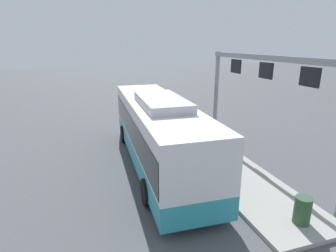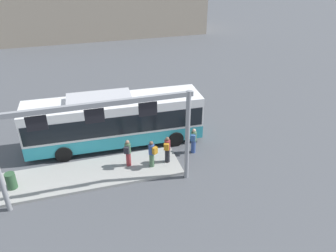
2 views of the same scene
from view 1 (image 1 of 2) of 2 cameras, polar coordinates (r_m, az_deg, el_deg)
ground_plane at (r=13.49m, az=-2.10°, el=-7.99°), size 120.00×120.00×0.00m
platform_curb at (r=13.00m, az=13.03°, el=-9.06°), size 10.00×2.80×0.16m
bus_main at (r=12.83m, az=-2.17°, el=-0.63°), size 10.98×2.96×3.46m
person_boarding at (r=16.34m, az=6.12°, el=0.34°), size 0.52×0.60×1.67m
person_waiting_near at (r=17.81m, az=1.51°, el=1.29°), size 0.54×0.61×1.67m
person_waiting_mid at (r=15.59m, az=8.11°, el=-0.55°), size 0.55×0.60×1.67m
person_waiting_far at (r=14.29m, az=8.59°, el=-2.19°), size 0.51×0.60×1.67m
platform_sign_gantry at (r=13.19m, az=19.37°, el=7.63°), size 9.52×0.24×5.20m
trash_bin at (r=9.99m, az=26.14°, el=-15.44°), size 0.52×0.52×0.90m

